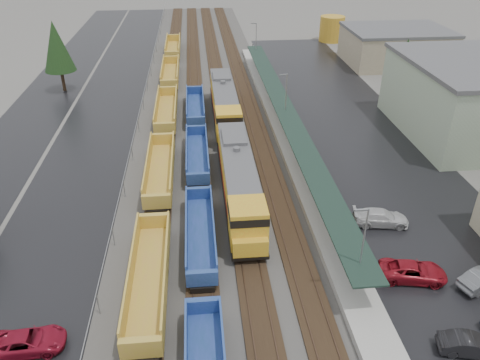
# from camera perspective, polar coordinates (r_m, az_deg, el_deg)

# --- Properties ---
(ballast_strip) EXTENTS (20.00, 160.00, 0.08)m
(ballast_strip) POSITION_cam_1_polar(r_m,az_deg,el_deg) (70.20, -3.80, 8.78)
(ballast_strip) COLOR #302D2B
(ballast_strip) RESTS_ON ground
(trackbed) EXTENTS (14.60, 160.00, 0.22)m
(trackbed) POSITION_cam_1_polar(r_m,az_deg,el_deg) (70.15, -3.80, 8.87)
(trackbed) COLOR black
(trackbed) RESTS_ON ground
(west_parking_lot) EXTENTS (10.00, 160.00, 0.02)m
(west_parking_lot) POSITION_cam_1_polar(r_m,az_deg,el_deg) (71.43, -16.03, 8.02)
(west_parking_lot) COLOR black
(west_parking_lot) RESTS_ON ground
(west_road) EXTENTS (9.00, 160.00, 0.02)m
(west_road) POSITION_cam_1_polar(r_m,az_deg,el_deg) (73.94, -23.70, 7.36)
(west_road) COLOR black
(west_road) RESTS_ON ground
(east_commuter_lot) EXTENTS (16.00, 100.00, 0.02)m
(east_commuter_lot) POSITION_cam_1_polar(r_m,az_deg,el_deg) (64.41, 13.80, 5.90)
(east_commuter_lot) COLOR black
(east_commuter_lot) RESTS_ON ground
(station_platform) EXTENTS (3.00, 80.00, 8.00)m
(station_platform) POSITION_cam_1_polar(r_m,az_deg,el_deg) (61.72, 5.45, 6.31)
(station_platform) COLOR #9E9B93
(station_platform) RESTS_ON ground
(chainlink_fence) EXTENTS (0.08, 160.04, 2.02)m
(chainlink_fence) POSITION_cam_1_polar(r_m,az_deg,el_deg) (68.60, -11.84, 9.09)
(chainlink_fence) COLOR gray
(chainlink_fence) RESTS_ON ground
(tree_west_far) EXTENTS (4.84, 4.84, 11.00)m
(tree_west_far) POSITION_cam_1_polar(r_m,az_deg,el_deg) (80.46, -21.47, 14.93)
(tree_west_far) COLOR #332316
(tree_west_far) RESTS_ON ground
(tree_east) EXTENTS (4.40, 4.40, 10.00)m
(tree_east) POSITION_cam_1_polar(r_m,az_deg,el_deg) (72.56, 19.40, 13.26)
(tree_east) COLOR #332316
(tree_east) RESTS_ON ground
(locomotive_lead) EXTENTS (3.17, 20.88, 4.73)m
(locomotive_lead) POSITION_cam_1_polar(r_m,az_deg,el_deg) (45.53, -0.08, -0.22)
(locomotive_lead) COLOR black
(locomotive_lead) RESTS_ON ground
(locomotive_trail) EXTENTS (3.17, 20.88, 4.73)m
(locomotive_trail) POSITION_cam_1_polar(r_m,az_deg,el_deg) (64.48, -1.89, 9.20)
(locomotive_trail) COLOR black
(locomotive_trail) RESTS_ON ground
(well_string_yellow) EXTENTS (2.78, 117.33, 2.47)m
(well_string_yellow) POSITION_cam_1_polar(r_m,az_deg,el_deg) (51.05, -9.66, 1.23)
(well_string_yellow) COLOR gold
(well_string_yellow) RESTS_ON ground
(well_string_blue) EXTENTS (2.47, 88.25, 2.19)m
(well_string_blue) POSITION_cam_1_polar(r_m,az_deg,el_deg) (35.24, -4.56, -13.83)
(well_string_blue) COLOR navy
(well_string_blue) RESTS_ON ground
(storage_tank) EXTENTS (5.34, 5.34, 5.34)m
(storage_tank) POSITION_cam_1_polar(r_m,az_deg,el_deg) (110.22, 11.12, 17.64)
(storage_tank) COLOR gold
(storage_tank) RESTS_ON ground
(parked_car_west_c) EXTENTS (2.67, 5.17, 1.39)m
(parked_car_west_c) POSITION_cam_1_polar(r_m,az_deg,el_deg) (35.66, -24.55, -17.53)
(parked_car_west_c) COLOR maroon
(parked_car_west_c) RESTS_ON ground
(parked_car_east_a) EXTENTS (2.36, 4.44, 1.39)m
(parked_car_east_a) POSITION_cam_1_polar(r_m,az_deg,el_deg) (35.95, 26.35, -17.60)
(parked_car_east_a) COLOR black
(parked_car_east_a) RESTS_ON ground
(parked_car_east_b) EXTENTS (3.40, 5.61, 1.46)m
(parked_car_east_b) POSITION_cam_1_polar(r_m,az_deg,el_deg) (40.02, 20.33, -10.42)
(parked_car_east_b) COLOR maroon
(parked_car_east_b) RESTS_ON ground
(parked_car_east_c) EXTENTS (2.85, 5.41, 1.49)m
(parked_car_east_c) POSITION_cam_1_polar(r_m,az_deg,el_deg) (45.37, 16.76, -4.42)
(parked_car_east_c) COLOR silver
(parked_car_east_c) RESTS_ON ground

